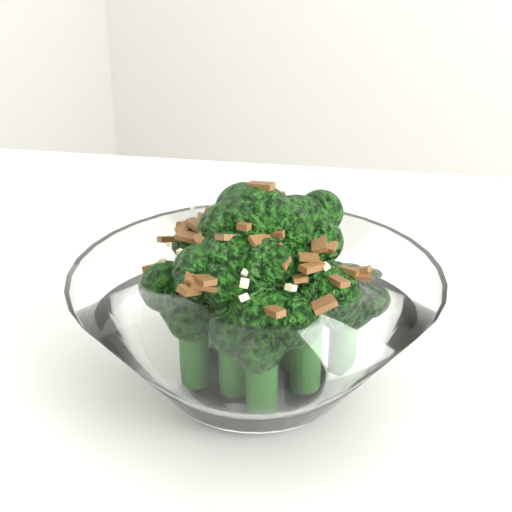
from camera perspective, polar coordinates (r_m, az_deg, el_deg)
The scene contains 2 objects.
table at distance 0.58m, azimuth 18.05°, elevation -14.30°, with size 1.41×1.18×0.75m.
broccoli_dish at distance 0.48m, azimuth 0.14°, elevation -4.47°, with size 0.22×0.22×0.14m.
Camera 1 is at (0.11, -0.33, 1.04)m, focal length 55.00 mm.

